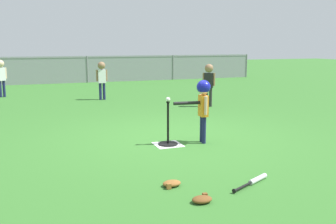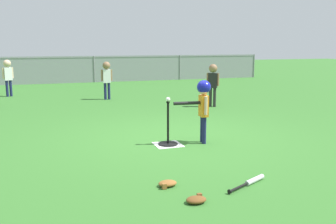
% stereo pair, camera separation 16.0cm
% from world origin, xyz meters
% --- Properties ---
extents(ground_plane, '(60.00, 60.00, 0.00)m').
position_xyz_m(ground_plane, '(0.00, 0.00, 0.00)').
color(ground_plane, '#336B28').
extents(home_plate, '(0.44, 0.44, 0.01)m').
position_xyz_m(home_plate, '(-0.29, -0.43, 0.00)').
color(home_plate, white).
rests_on(home_plate, ground_plane).
extents(batting_tee, '(0.32, 0.32, 0.72)m').
position_xyz_m(batting_tee, '(-0.29, -0.43, 0.12)').
color(batting_tee, black).
rests_on(batting_tee, ground_plane).
extents(baseball_on_tee, '(0.07, 0.07, 0.07)m').
position_xyz_m(baseball_on_tee, '(-0.29, -0.43, 0.76)').
color(baseball_on_tee, white).
rests_on(baseball_on_tee, batting_tee).
extents(batter_child, '(0.63, 0.30, 1.06)m').
position_xyz_m(batter_child, '(0.30, -0.51, 0.75)').
color(batter_child, '#191E4C').
rests_on(batter_child, ground_plane).
extents(fielder_near_right, '(0.32, 0.23, 1.17)m').
position_xyz_m(fielder_near_right, '(-3.21, 6.72, 0.75)').
color(fielder_near_right, '#191E4C').
rests_on(fielder_near_right, ground_plane).
extents(fielder_deep_right, '(0.34, 0.22, 1.13)m').
position_xyz_m(fielder_deep_right, '(-0.36, 5.06, 0.73)').
color(fielder_deep_right, '#191E4C').
rests_on(fielder_deep_right, ground_plane).
extents(fielder_deep_center, '(0.28, 0.24, 1.13)m').
position_xyz_m(fielder_deep_center, '(2.07, 2.83, 0.73)').
color(fielder_deep_center, '#262626').
rests_on(fielder_deep_center, ground_plane).
extents(spare_bat_silver, '(0.65, 0.36, 0.06)m').
position_xyz_m(spare_bat_silver, '(0.08, -2.42, 0.03)').
color(spare_bat_silver, silver).
rests_on(spare_bat_silver, ground_plane).
extents(glove_by_plate, '(0.22, 0.17, 0.07)m').
position_xyz_m(glove_by_plate, '(-0.75, -2.71, 0.04)').
color(glove_by_plate, brown).
rests_on(glove_by_plate, ground_plane).
extents(glove_near_bats, '(0.22, 0.18, 0.07)m').
position_xyz_m(glove_near_bats, '(-0.89, -2.18, 0.04)').
color(glove_near_bats, brown).
rests_on(glove_near_bats, ground_plane).
extents(outfield_fence, '(16.06, 0.06, 1.15)m').
position_xyz_m(outfield_fence, '(0.00, 10.44, 0.62)').
color(outfield_fence, slate).
rests_on(outfield_fence, ground_plane).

